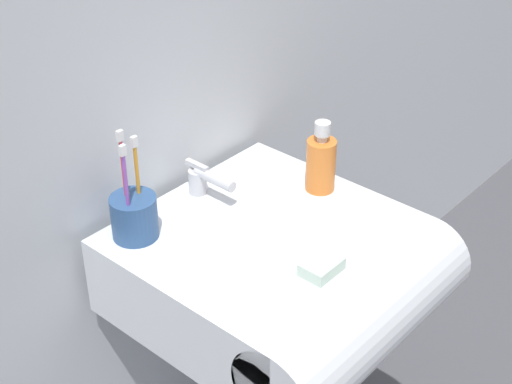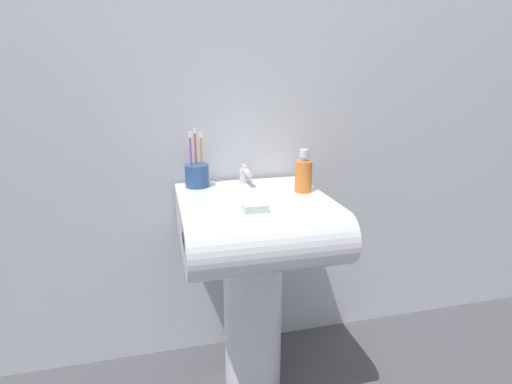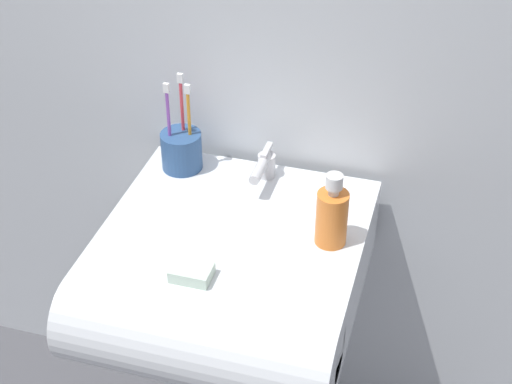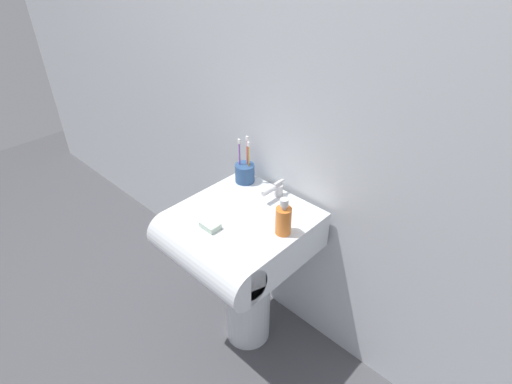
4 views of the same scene
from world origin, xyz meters
The scene contains 5 objects.
sink_basin centered at (0.00, -0.06, 0.67)m, with size 0.50×0.55×0.17m.
faucet centered at (0.01, 0.17, 0.79)m, with size 0.04×0.12×0.07m.
toothbrush_cup centered at (-0.17, 0.17, 0.80)m, with size 0.09×0.09×0.22m.
soap_bottle centered at (0.19, 0.01, 0.82)m, with size 0.06×0.06×0.15m.
bar_soap centered at (-0.03, -0.16, 0.77)m, with size 0.07×0.05×0.02m, color silver.
Camera 1 is at (-0.92, -0.79, 1.62)m, focal length 55.00 mm.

